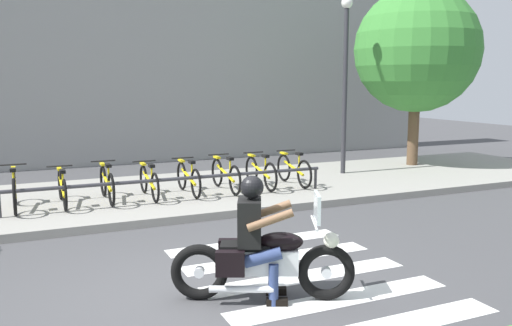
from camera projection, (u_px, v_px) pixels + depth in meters
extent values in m
plane|color=#424244|center=(200.00, 294.00, 6.29)|extent=(48.00, 48.00, 0.00)
cube|color=gray|center=(119.00, 199.00, 11.09)|extent=(24.00, 4.40, 0.15)
cube|color=white|center=(340.00, 299.00, 6.15)|extent=(2.80, 0.40, 0.01)
cube|color=white|center=(306.00, 276.00, 6.88)|extent=(2.80, 0.40, 0.01)
cube|color=white|center=(278.00, 258.00, 7.60)|extent=(2.80, 0.40, 0.01)
cube|color=white|center=(255.00, 242.00, 8.32)|extent=(2.80, 0.40, 0.01)
torus|color=black|center=(326.00, 272.00, 6.09)|extent=(0.65, 0.38, 0.66)
cylinder|color=silver|center=(326.00, 272.00, 6.09)|extent=(0.15, 0.14, 0.12)
torus|color=black|center=(199.00, 272.00, 6.10)|extent=(0.65, 0.38, 0.66)
cylinder|color=silver|center=(199.00, 272.00, 6.10)|extent=(0.15, 0.14, 0.12)
cube|color=silver|center=(263.00, 260.00, 6.08)|extent=(0.84, 0.59, 0.28)
ellipsoid|color=black|center=(280.00, 242.00, 6.04)|extent=(0.59, 0.47, 0.22)
cube|color=black|center=(245.00, 248.00, 6.06)|extent=(0.63, 0.49, 0.10)
cube|color=black|center=(232.00, 251.00, 6.29)|extent=(0.34, 0.24, 0.28)
cube|color=black|center=(230.00, 263.00, 5.86)|extent=(0.34, 0.24, 0.28)
cylinder|color=silver|center=(314.00, 223.00, 6.01)|extent=(0.29, 0.58, 0.03)
sphere|color=white|center=(331.00, 240.00, 6.04)|extent=(0.18, 0.18, 0.18)
cube|color=silver|center=(317.00, 208.00, 5.98)|extent=(0.20, 0.38, 0.32)
cylinder|color=silver|center=(241.00, 289.00, 5.94)|extent=(0.69, 0.37, 0.08)
cube|color=black|center=(250.00, 222.00, 6.01)|extent=(0.40, 0.47, 0.52)
sphere|color=black|center=(252.00, 187.00, 5.95)|extent=(0.26, 0.26, 0.26)
cylinder|color=brown|center=(270.00, 211.00, 6.21)|extent=(0.51, 0.30, 0.26)
cylinder|color=brown|center=(270.00, 220.00, 5.78)|extent=(0.51, 0.30, 0.26)
cylinder|color=navy|center=(263.00, 248.00, 6.22)|extent=(0.46, 0.31, 0.24)
cylinder|color=navy|center=(273.00, 275.00, 6.27)|extent=(0.11, 0.11, 0.48)
cube|color=black|center=(276.00, 291.00, 6.30)|extent=(0.26, 0.19, 0.08)
cylinder|color=navy|center=(263.00, 257.00, 5.91)|extent=(0.46, 0.31, 0.24)
cylinder|color=navy|center=(274.00, 285.00, 5.95)|extent=(0.11, 0.11, 0.48)
cube|color=black|center=(277.00, 302.00, 5.98)|extent=(0.26, 0.19, 0.08)
torus|color=black|center=(14.00, 187.00, 10.25)|extent=(0.05, 0.67, 0.67)
torus|color=black|center=(15.00, 197.00, 9.32)|extent=(0.05, 0.67, 0.67)
cylinder|color=gold|center=(14.00, 188.00, 9.78)|extent=(0.06, 0.92, 0.25)
cylinder|color=gold|center=(14.00, 181.00, 9.52)|extent=(0.04, 0.04, 0.41)
cube|color=black|center=(13.00, 170.00, 9.49)|extent=(0.10, 0.20, 0.06)
cylinder|color=black|center=(13.00, 165.00, 10.09)|extent=(0.48, 0.03, 0.03)
cube|color=gold|center=(13.00, 168.00, 10.20)|extent=(0.08, 0.28, 0.04)
torus|color=black|center=(60.00, 185.00, 10.61)|extent=(0.05, 0.59, 0.59)
torus|color=black|center=(65.00, 195.00, 9.65)|extent=(0.05, 0.59, 0.59)
cylinder|color=gold|center=(62.00, 187.00, 10.12)|extent=(0.06, 0.95, 0.26)
cylinder|color=gold|center=(63.00, 181.00, 9.85)|extent=(0.04, 0.04, 0.36)
cube|color=black|center=(62.00, 171.00, 9.83)|extent=(0.10, 0.20, 0.06)
cylinder|color=black|center=(60.00, 166.00, 10.45)|extent=(0.48, 0.03, 0.03)
cube|color=gold|center=(59.00, 169.00, 10.56)|extent=(0.08, 0.28, 0.04)
torus|color=black|center=(103.00, 181.00, 10.91)|extent=(0.05, 0.64, 0.64)
torus|color=black|center=(111.00, 190.00, 10.01)|extent=(0.05, 0.64, 0.64)
cylinder|color=gold|center=(107.00, 182.00, 10.45)|extent=(0.06, 0.89, 0.24)
cylinder|color=gold|center=(109.00, 176.00, 10.20)|extent=(0.04, 0.04, 0.39)
cube|color=black|center=(108.00, 166.00, 10.17)|extent=(0.10, 0.20, 0.06)
cylinder|color=black|center=(103.00, 161.00, 10.75)|extent=(0.48, 0.03, 0.03)
cube|color=gold|center=(103.00, 164.00, 10.86)|extent=(0.08, 0.28, 0.04)
torus|color=black|center=(144.00, 179.00, 11.26)|extent=(0.05, 0.59, 0.59)
torus|color=black|center=(155.00, 188.00, 10.34)|extent=(0.05, 0.59, 0.59)
cylinder|color=gold|center=(149.00, 180.00, 10.79)|extent=(0.06, 0.91, 0.25)
cylinder|color=gold|center=(152.00, 175.00, 10.54)|extent=(0.04, 0.04, 0.36)
cube|color=black|center=(151.00, 166.00, 10.51)|extent=(0.10, 0.20, 0.06)
cylinder|color=black|center=(144.00, 161.00, 11.11)|extent=(0.48, 0.03, 0.03)
cube|color=gold|center=(143.00, 164.00, 11.21)|extent=(0.08, 0.28, 0.04)
torus|color=black|center=(182.00, 176.00, 11.59)|extent=(0.05, 0.61, 0.61)
torus|color=black|center=(196.00, 184.00, 10.68)|extent=(0.05, 0.61, 0.61)
cylinder|color=gold|center=(188.00, 177.00, 11.12)|extent=(0.06, 0.90, 0.25)
cylinder|color=gold|center=(192.00, 171.00, 10.87)|extent=(0.04, 0.04, 0.37)
cube|color=black|center=(192.00, 162.00, 10.84)|extent=(0.10, 0.20, 0.06)
cylinder|color=black|center=(183.00, 158.00, 11.43)|extent=(0.48, 0.03, 0.03)
cube|color=gold|center=(181.00, 161.00, 11.54)|extent=(0.08, 0.28, 0.04)
torus|color=black|center=(217.00, 172.00, 11.95)|extent=(0.05, 0.63, 0.63)
torus|color=black|center=(235.00, 180.00, 10.98)|extent=(0.05, 0.63, 0.63)
cylinder|color=gold|center=(226.00, 173.00, 11.46)|extent=(0.06, 0.96, 0.26)
cylinder|color=gold|center=(230.00, 168.00, 11.19)|extent=(0.04, 0.04, 0.39)
cube|color=black|center=(230.00, 159.00, 11.16)|extent=(0.10, 0.20, 0.06)
cylinder|color=black|center=(219.00, 154.00, 11.79)|extent=(0.48, 0.03, 0.03)
cube|color=gold|center=(217.00, 157.00, 11.90)|extent=(0.08, 0.28, 0.04)
torus|color=black|center=(252.00, 170.00, 12.25)|extent=(0.05, 0.64, 0.64)
torus|color=black|center=(270.00, 177.00, 11.35)|extent=(0.05, 0.64, 0.64)
cylinder|color=gold|center=(261.00, 171.00, 11.79)|extent=(0.06, 0.89, 0.25)
cylinder|color=gold|center=(265.00, 165.00, 11.54)|extent=(0.04, 0.04, 0.39)
cube|color=black|center=(265.00, 156.00, 11.51)|extent=(0.10, 0.20, 0.06)
cylinder|color=black|center=(253.00, 152.00, 12.10)|extent=(0.48, 0.03, 0.03)
cube|color=gold|center=(252.00, 155.00, 12.20)|extent=(0.08, 0.28, 0.04)
torus|color=black|center=(284.00, 168.00, 12.58)|extent=(0.05, 0.64, 0.64)
torus|color=black|center=(304.00, 174.00, 11.69)|extent=(0.05, 0.64, 0.64)
cylinder|color=gold|center=(294.00, 168.00, 12.13)|extent=(0.06, 0.88, 0.24)
cylinder|color=gold|center=(299.00, 162.00, 11.88)|extent=(0.04, 0.04, 0.39)
cube|color=black|center=(299.00, 154.00, 11.85)|extent=(0.10, 0.20, 0.06)
cylinder|color=black|center=(286.00, 150.00, 12.43)|extent=(0.48, 0.03, 0.03)
cube|color=gold|center=(284.00, 153.00, 12.53)|extent=(0.08, 0.28, 0.04)
cylinder|color=#333338|center=(176.00, 179.00, 10.45)|extent=(6.40, 0.07, 0.07)
cylinder|color=#333338|center=(315.00, 178.00, 11.76)|extent=(0.06, 0.06, 0.45)
cylinder|color=#2D2D33|center=(345.00, 95.00, 13.48)|extent=(0.12, 0.12, 4.28)
sphere|color=white|center=(347.00, 3.00, 13.14)|extent=(0.28, 0.28, 0.28)
cylinder|color=brown|center=(413.00, 132.00, 15.04)|extent=(0.30, 0.30, 2.15)
sphere|color=#387F33|center=(417.00, 50.00, 14.70)|extent=(3.44, 3.44, 3.44)
cube|color=gray|center=(80.00, 56.00, 15.76)|extent=(24.00, 1.20, 6.44)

